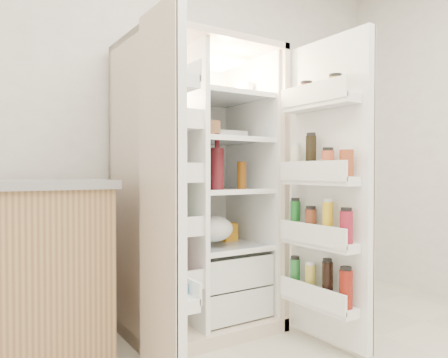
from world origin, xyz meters
TOP-DOWN VIEW (x-y plane):
  - wall_back at (0.00, 2.00)m, footprint 4.00×0.02m
  - refrigerator at (0.02, 1.65)m, footprint 0.92×0.70m
  - freezer_door at (-0.49, 1.05)m, footprint 0.15×0.40m
  - fridge_door at (0.49, 0.96)m, footprint 0.17×0.58m

SIDE VIEW (x-z plane):
  - refrigerator at x=0.02m, z-range -0.15..1.65m
  - fridge_door at x=0.49m, z-range 0.01..1.73m
  - freezer_door at x=-0.49m, z-range 0.03..1.75m
  - wall_back at x=0.00m, z-range 0.00..2.70m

